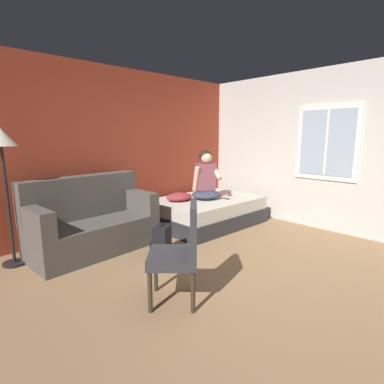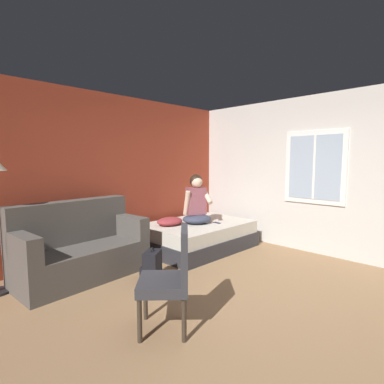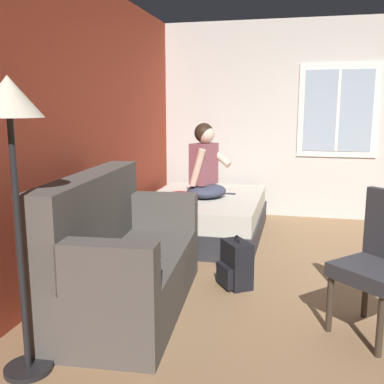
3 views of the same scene
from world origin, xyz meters
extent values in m
cube|color=#993823|center=(0.00, 2.89, 1.35)|extent=(9.87, 0.16, 2.70)
cube|color=silver|center=(2.51, 0.00, 1.35)|extent=(0.16, 7.01, 2.70)
cube|color=white|center=(2.42, 0.40, 1.49)|extent=(0.02, 1.04, 1.24)
cube|color=#9EB2C6|center=(2.41, 0.40, 1.49)|extent=(0.01, 0.88, 1.08)
cube|color=white|center=(2.41, 0.40, 1.49)|extent=(0.01, 0.04, 1.08)
cube|color=#2D2D33|center=(1.20, 1.97, 0.13)|extent=(1.91, 1.37, 0.26)
cube|color=beige|center=(1.20, 1.97, 0.37)|extent=(1.85, 1.33, 0.22)
cube|color=#514C47|center=(-0.90, 2.12, 0.22)|extent=(1.75, 0.92, 0.44)
cube|color=#514C47|center=(-0.92, 2.42, 0.74)|extent=(1.71, 0.36, 0.60)
cube|color=#514C47|center=(-1.65, 2.06, 0.60)|extent=(0.24, 0.81, 0.32)
cube|color=#514C47|center=(-0.14, 2.18, 0.60)|extent=(0.24, 0.81, 0.32)
cylinder|color=#382D23|center=(-0.94, 0.65, 0.20)|extent=(0.04, 0.04, 0.40)
cylinder|color=#382D23|center=(-1.21, 0.36, 0.20)|extent=(0.04, 0.04, 0.40)
cylinder|color=#382D23|center=(-0.66, 0.37, 0.20)|extent=(0.04, 0.04, 0.40)
cube|color=#333338|center=(-0.93, 0.37, 0.45)|extent=(0.65, 0.65, 0.10)
ellipsoid|color=#383D51|center=(1.14, 1.94, 0.56)|extent=(0.65, 0.61, 0.16)
cube|color=#8C4C56|center=(1.16, 1.97, 0.88)|extent=(0.38, 0.31, 0.48)
cylinder|color=beige|center=(0.95, 2.00, 0.86)|extent=(0.16, 0.23, 0.44)
cylinder|color=beige|center=(1.28, 1.83, 0.98)|extent=(0.22, 0.38, 0.29)
sphere|color=beige|center=(1.15, 1.95, 1.23)|extent=(0.21, 0.21, 0.21)
ellipsoid|color=black|center=(1.16, 1.97, 1.24)|extent=(0.29, 0.29, 0.23)
cube|color=black|center=(-0.29, 1.38, 0.20)|extent=(0.35, 0.32, 0.40)
cube|color=black|center=(-0.35, 1.47, 0.11)|extent=(0.23, 0.18, 0.18)
torus|color=black|center=(-0.29, 1.38, 0.42)|extent=(0.08, 0.06, 0.09)
ellipsoid|color=#993338|center=(0.69, 2.16, 0.55)|extent=(0.51, 0.41, 0.14)
cube|color=black|center=(1.42, 1.70, 0.48)|extent=(0.08, 0.15, 0.01)
cylinder|color=black|center=(-1.85, 2.40, 0.01)|extent=(0.28, 0.28, 0.03)
cylinder|color=black|center=(-1.85, 2.40, 0.76)|extent=(0.04, 0.04, 1.45)
cone|color=beige|center=(-1.85, 2.40, 1.59)|extent=(0.36, 0.36, 0.22)
camera|label=1|loc=(-2.65, -1.73, 1.60)|focal=28.00mm
camera|label=2|loc=(-2.65, -1.73, 1.60)|focal=28.00mm
camera|label=3|loc=(-3.97, 0.91, 1.53)|focal=42.00mm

